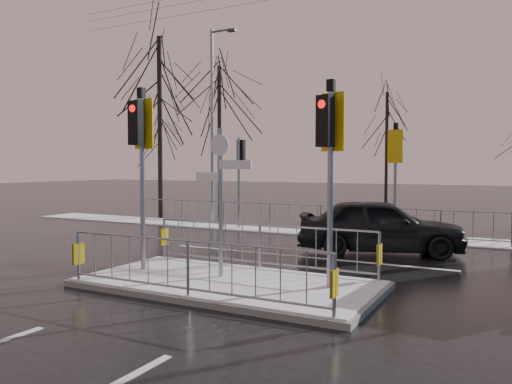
% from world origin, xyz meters
% --- Properties ---
extents(ground, '(120.00, 120.00, 0.00)m').
position_xyz_m(ground, '(0.00, 0.00, 0.00)').
color(ground, black).
rests_on(ground, ground).
extents(snow_verge, '(30.00, 2.00, 0.04)m').
position_xyz_m(snow_verge, '(0.00, 8.60, 0.02)').
color(snow_verge, white).
rests_on(snow_verge, ground).
extents(lane_markings, '(8.00, 11.38, 0.01)m').
position_xyz_m(lane_markings, '(0.00, -0.33, 0.00)').
color(lane_markings, silver).
rests_on(lane_markings, ground).
extents(traffic_island, '(6.00, 3.04, 4.15)m').
position_xyz_m(traffic_island, '(-0.01, 0.01, 0.39)').
color(traffic_island, slate).
rests_on(traffic_island, ground).
extents(far_kerb_fixtures, '(18.00, 0.65, 3.83)m').
position_xyz_m(far_kerb_fixtures, '(0.29, 8.09, 1.02)').
color(far_kerb_fixtures, gray).
rests_on(far_kerb_fixtures, ground).
extents(car_far_lane, '(4.89, 3.17, 1.55)m').
position_xyz_m(car_far_lane, '(1.74, 5.33, 0.77)').
color(car_far_lane, black).
rests_on(car_far_lane, ground).
extents(tree_near_a, '(4.75, 4.75, 8.97)m').
position_xyz_m(tree_near_a, '(-10.50, 11.00, 6.11)').
color(tree_near_a, black).
rests_on(tree_near_a, ground).
extents(tree_near_b, '(4.00, 4.00, 7.55)m').
position_xyz_m(tree_near_b, '(-8.00, 12.50, 5.15)').
color(tree_near_b, black).
rests_on(tree_near_b, ground).
extents(tree_near_c, '(3.50, 3.50, 6.61)m').
position_xyz_m(tree_near_c, '(-12.50, 13.50, 4.50)').
color(tree_near_c, black).
rests_on(tree_near_c, ground).
extents(tree_far_a, '(3.75, 3.75, 7.08)m').
position_xyz_m(tree_far_a, '(-2.00, 22.00, 4.82)').
color(tree_far_a, black).
rests_on(tree_far_a, ground).
extents(street_lamp_left, '(1.25, 0.18, 8.20)m').
position_xyz_m(street_lamp_left, '(-6.43, 9.50, 4.49)').
color(street_lamp_left, gray).
rests_on(street_lamp_left, ground).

